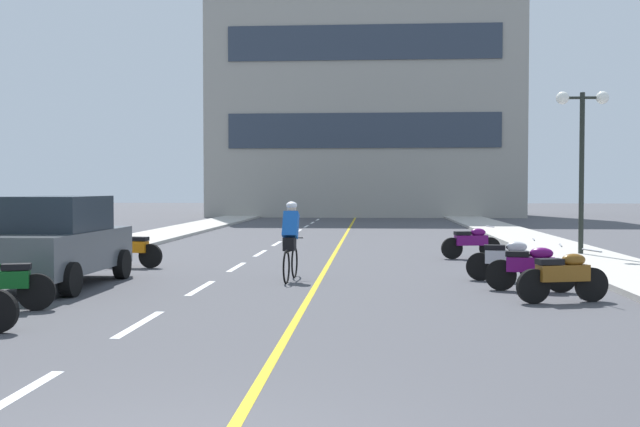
{
  "coord_description": "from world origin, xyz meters",
  "views": [
    {
      "loc": [
        1.41,
        -4.93,
        2.0
      ],
      "look_at": [
        -0.21,
        18.32,
        1.2
      ],
      "focal_mm": 43.07,
      "sensor_mm": 36.0,
      "label": 1
    }
  ],
  "objects_px": {
    "street_lamp_mid": "(582,133)",
    "motorcycle_4": "(531,267)",
    "motorcycle_6": "(130,249)",
    "motorcycle_5": "(507,259)",
    "cyclist_rider": "(291,239)",
    "motorcycle_7": "(471,242)",
    "parked_car_near": "(57,241)",
    "motorcycle_3": "(563,276)"
  },
  "relations": [
    {
      "from": "street_lamp_mid",
      "to": "motorcycle_6",
      "type": "height_order",
      "value": "street_lamp_mid"
    },
    {
      "from": "parked_car_near",
      "to": "motorcycle_6",
      "type": "bearing_deg",
      "value": 85.56
    },
    {
      "from": "motorcycle_3",
      "to": "motorcycle_5",
      "type": "relative_size",
      "value": 0.98
    },
    {
      "from": "parked_car_near",
      "to": "motorcycle_3",
      "type": "xyz_separation_m",
      "value": [
        9.62,
        -1.49,
        -0.44
      ]
    },
    {
      "from": "parked_car_near",
      "to": "motorcycle_5",
      "type": "distance_m",
      "value": 9.31
    },
    {
      "from": "motorcycle_3",
      "to": "motorcycle_4",
      "type": "relative_size",
      "value": 0.98
    },
    {
      "from": "motorcycle_3",
      "to": "parked_car_near",
      "type": "bearing_deg",
      "value": 171.2
    },
    {
      "from": "parked_car_near",
      "to": "motorcycle_6",
      "type": "height_order",
      "value": "parked_car_near"
    },
    {
      "from": "street_lamp_mid",
      "to": "motorcycle_4",
      "type": "xyz_separation_m",
      "value": [
        -2.85,
        -7.26,
        -3.05
      ]
    },
    {
      "from": "motorcycle_4",
      "to": "motorcycle_5",
      "type": "relative_size",
      "value": 1.0
    },
    {
      "from": "street_lamp_mid",
      "to": "motorcycle_6",
      "type": "relative_size",
      "value": 2.7
    },
    {
      "from": "cyclist_rider",
      "to": "motorcycle_7",
      "type": "bearing_deg",
      "value": 49.31
    },
    {
      "from": "parked_car_near",
      "to": "motorcycle_3",
      "type": "distance_m",
      "value": 9.75
    },
    {
      "from": "motorcycle_5",
      "to": "motorcycle_7",
      "type": "height_order",
      "value": "same"
    },
    {
      "from": "motorcycle_4",
      "to": "cyclist_rider",
      "type": "relative_size",
      "value": 0.96
    },
    {
      "from": "motorcycle_5",
      "to": "motorcycle_4",
      "type": "bearing_deg",
      "value": -83.66
    },
    {
      "from": "motorcycle_6",
      "to": "motorcycle_5",
      "type": "bearing_deg",
      "value": -13.78
    },
    {
      "from": "motorcycle_5",
      "to": "motorcycle_7",
      "type": "relative_size",
      "value": 1.01
    },
    {
      "from": "motorcycle_6",
      "to": "street_lamp_mid",
      "type": "bearing_deg",
      "value": 16.3
    },
    {
      "from": "parked_car_near",
      "to": "cyclist_rider",
      "type": "relative_size",
      "value": 2.38
    },
    {
      "from": "street_lamp_mid",
      "to": "motorcycle_5",
      "type": "bearing_deg",
      "value": -118.13
    },
    {
      "from": "street_lamp_mid",
      "to": "motorcycle_7",
      "type": "bearing_deg",
      "value": -169.78
    },
    {
      "from": "motorcycle_7",
      "to": "cyclist_rider",
      "type": "relative_size",
      "value": 0.95
    },
    {
      "from": "motorcycle_7",
      "to": "cyclist_rider",
      "type": "distance_m",
      "value": 6.93
    },
    {
      "from": "motorcycle_4",
      "to": "motorcycle_7",
      "type": "xyz_separation_m",
      "value": [
        -0.28,
        6.69,
        0.0
      ]
    },
    {
      "from": "motorcycle_3",
      "to": "motorcycle_7",
      "type": "distance_m",
      "value": 8.12
    },
    {
      "from": "street_lamp_mid",
      "to": "motorcycle_4",
      "type": "relative_size",
      "value": 2.71
    },
    {
      "from": "street_lamp_mid",
      "to": "motorcycle_3",
      "type": "xyz_separation_m",
      "value": [
        -2.59,
        -8.67,
        -3.05
      ]
    },
    {
      "from": "street_lamp_mid",
      "to": "parked_car_near",
      "type": "bearing_deg",
      "value": -149.55
    },
    {
      "from": "parked_car_near",
      "to": "cyclist_rider",
      "type": "bearing_deg",
      "value": 16.71
    },
    {
      "from": "street_lamp_mid",
      "to": "cyclist_rider",
      "type": "bearing_deg",
      "value": -142.77
    },
    {
      "from": "motorcycle_5",
      "to": "motorcycle_6",
      "type": "distance_m",
      "value": 9.16
    },
    {
      "from": "motorcycle_4",
      "to": "parked_car_near",
      "type": "bearing_deg",
      "value": 179.52
    },
    {
      "from": "parked_car_near",
      "to": "motorcycle_6",
      "type": "distance_m",
      "value": 3.73
    },
    {
      "from": "motorcycle_6",
      "to": "motorcycle_7",
      "type": "relative_size",
      "value": 1.01
    },
    {
      "from": "motorcycle_3",
      "to": "cyclist_rider",
      "type": "relative_size",
      "value": 0.94
    },
    {
      "from": "parked_car_near",
      "to": "motorcycle_3",
      "type": "bearing_deg",
      "value": -8.8
    },
    {
      "from": "motorcycle_6",
      "to": "motorcycle_7",
      "type": "xyz_separation_m",
      "value": [
        8.79,
        2.92,
        0.0
      ]
    },
    {
      "from": "motorcycle_4",
      "to": "motorcycle_5",
      "type": "xyz_separation_m",
      "value": [
        -0.18,
        1.59,
        0.0
      ]
    },
    {
      "from": "street_lamp_mid",
      "to": "motorcycle_6",
      "type": "bearing_deg",
      "value": -163.7
    },
    {
      "from": "motorcycle_6",
      "to": "cyclist_rider",
      "type": "distance_m",
      "value": 4.89
    },
    {
      "from": "motorcycle_5",
      "to": "parked_car_near",
      "type": "bearing_deg",
      "value": -170.65
    }
  ]
}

